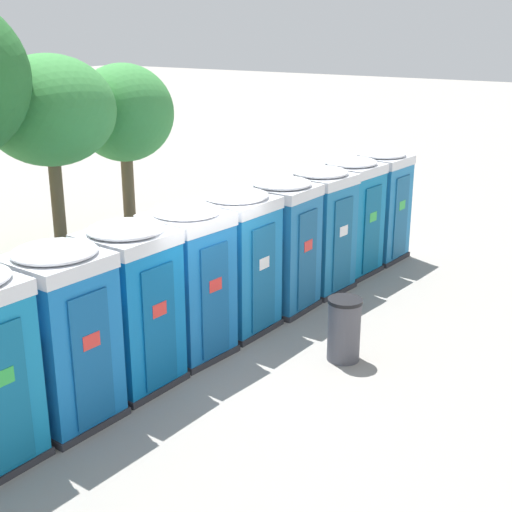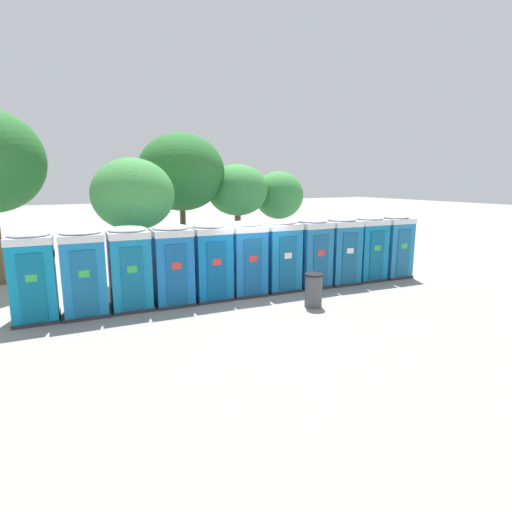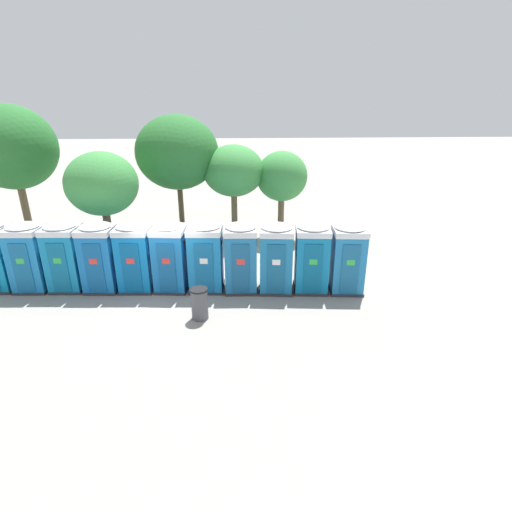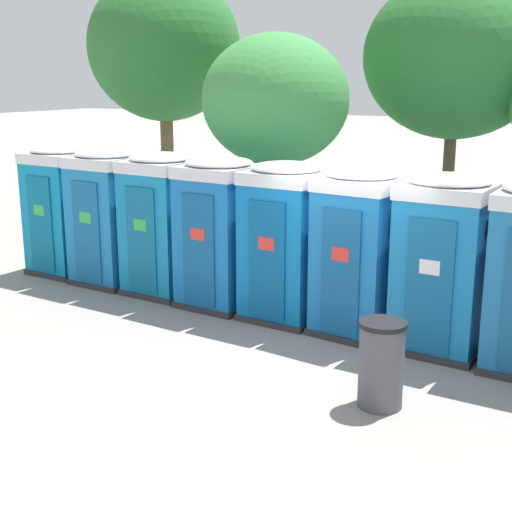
% 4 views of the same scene
% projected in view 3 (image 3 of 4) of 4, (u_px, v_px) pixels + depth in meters
% --- Properties ---
extents(ground_plane, '(120.00, 120.00, 0.00)m').
position_uv_depth(ground_plane, '(174.00, 287.00, 15.06)').
color(ground_plane, gray).
extents(portapotty_1, '(1.28, 1.26, 2.54)m').
position_uv_depth(portapotty_1, '(29.00, 257.00, 14.49)').
color(portapotty_1, '#2D2D33').
rests_on(portapotty_1, ground).
extents(portapotty_2, '(1.26, 1.26, 2.54)m').
position_uv_depth(portapotty_2, '(65.00, 256.00, 14.52)').
color(portapotty_2, '#2D2D33').
rests_on(portapotty_2, ground).
extents(portapotty_3, '(1.28, 1.27, 2.54)m').
position_uv_depth(portapotty_3, '(100.00, 257.00, 14.47)').
color(portapotty_3, '#2D2D33').
rests_on(portapotty_3, ground).
extents(portapotty_4, '(1.28, 1.26, 2.54)m').
position_uv_depth(portapotty_4, '(135.00, 257.00, 14.50)').
color(portapotty_4, '#2D2D33').
rests_on(portapotty_4, ground).
extents(portapotty_5, '(1.29, 1.31, 2.54)m').
position_uv_depth(portapotty_5, '(170.00, 257.00, 14.49)').
color(portapotty_5, '#2D2D33').
rests_on(portapotty_5, ground).
extents(portapotty_6, '(1.30, 1.26, 2.54)m').
position_uv_depth(portapotty_6, '(206.00, 257.00, 14.50)').
color(portapotty_6, '#2D2D33').
rests_on(portapotty_6, ground).
extents(portapotty_7, '(1.21, 1.23, 2.54)m').
position_uv_depth(portapotty_7, '(241.00, 257.00, 14.44)').
color(portapotty_7, '#2D2D33').
rests_on(portapotty_7, ground).
extents(portapotty_8, '(1.31, 1.32, 2.54)m').
position_uv_depth(portapotty_8, '(276.00, 258.00, 14.40)').
color(portapotty_8, '#2D2D33').
rests_on(portapotty_8, ground).
extents(portapotty_9, '(1.32, 1.31, 2.54)m').
position_uv_depth(portapotty_9, '(312.00, 258.00, 14.42)').
color(portapotty_9, '#2D2D33').
rests_on(portapotty_9, ground).
extents(portapotty_10, '(1.26, 1.28, 2.54)m').
position_uv_depth(portapotty_10, '(347.00, 258.00, 14.37)').
color(portapotty_10, '#2D2D33').
rests_on(portapotty_10, ground).
extents(street_tree_0, '(3.93, 3.93, 5.98)m').
position_uv_depth(street_tree_0, '(177.00, 153.00, 18.97)').
color(street_tree_0, brown).
rests_on(street_tree_0, ground).
extents(street_tree_1, '(2.94, 2.94, 4.68)m').
position_uv_depth(street_tree_1, '(102.00, 184.00, 16.40)').
color(street_tree_1, brown).
rests_on(street_tree_1, ground).
extents(street_tree_2, '(2.92, 2.92, 4.63)m').
position_uv_depth(street_tree_2, '(234.00, 171.00, 19.11)').
color(street_tree_2, brown).
rests_on(street_tree_2, ground).
extents(street_tree_3, '(2.48, 2.48, 4.33)m').
position_uv_depth(street_tree_3, '(282.00, 177.00, 19.34)').
color(street_tree_3, brown).
rests_on(street_tree_3, ground).
extents(street_tree_4, '(3.89, 3.89, 6.45)m').
position_uv_depth(street_tree_4, '(12.00, 148.00, 18.05)').
color(street_tree_4, brown).
rests_on(street_tree_4, ground).
extents(trash_can, '(0.56, 0.56, 1.06)m').
position_uv_depth(trash_can, '(200.00, 304.00, 12.75)').
color(trash_can, '#4C4C54').
rests_on(trash_can, ground).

